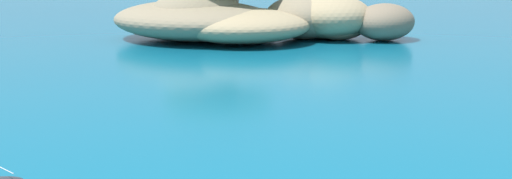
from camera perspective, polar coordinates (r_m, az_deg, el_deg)
The scene contains 2 objects.
islet_large at distance 75.01m, azimuth -4.77°, elevation 7.63°, with size 31.67×26.66×10.19m.
islet_small at distance 76.01m, azimuth 7.07°, elevation 7.05°, with size 21.59×18.53×5.92m.
Camera 1 is at (2.51, -4.96, 9.00)m, focal length 40.53 mm.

